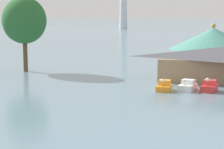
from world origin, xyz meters
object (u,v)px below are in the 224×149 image
Objects in this scene: pedal_boat_white at (188,86)px; boathouse at (224,63)px; pedal_boat_red at (209,87)px; shoreline_tree_tall_left at (24,21)px; pedal_boat_orange at (164,86)px; green_roof_pavilion at (213,47)px.

boathouse reaches higher than pedal_boat_white.
shoreline_tree_tall_left is at bearing -99.42° from pedal_boat_red.
pedal_boat_orange is 5.17m from pedal_boat_red.
pedal_boat_red is at bearing -103.72° from boathouse.
boathouse is (1.99, 8.17, 1.89)m from pedal_boat_red.
pedal_boat_white is at bearing 107.40° from pedal_boat_orange.
pedal_boat_white is at bearing -100.46° from green_roof_pavilion.
pedal_boat_red reaches higher than pedal_boat_white.
shoreline_tree_tall_left is at bearing -112.23° from pedal_boat_orange.
boathouse reaches higher than pedal_boat_red.
pedal_boat_white is at bearing -118.20° from boathouse.
shoreline_tree_tall_left reaches higher than pedal_boat_white.
pedal_boat_orange is at bearing -128.60° from boathouse.
pedal_boat_orange is at bearing -69.82° from pedal_boat_red.
boathouse is 30.57m from shoreline_tree_tall_left.
boathouse is at bearing 146.27° from pedal_boat_orange.
pedal_boat_white is at bearing -74.57° from pedal_boat_red.
shoreline_tree_tall_left reaches higher than pedal_boat_red.
pedal_boat_white is 0.25× the size of shoreline_tree_tall_left.
shoreline_tree_tall_left reaches higher than green_roof_pavilion.
pedal_boat_white is 0.16× the size of boathouse.
pedal_boat_white is at bearing -23.53° from shoreline_tree_tall_left.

